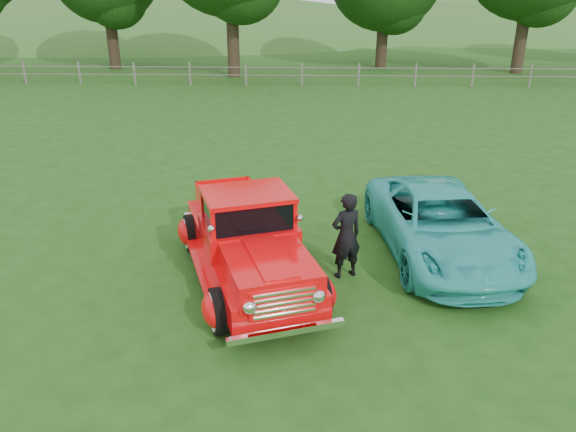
{
  "coord_description": "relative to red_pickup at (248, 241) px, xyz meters",
  "views": [
    {
      "loc": [
        0.31,
        -8.41,
        5.18
      ],
      "look_at": [
        -0.02,
        1.2,
        1.15
      ],
      "focal_mm": 35.0,
      "sensor_mm": 36.0,
      "label": 1
    }
  ],
  "objects": [
    {
      "name": "red_pickup",
      "position": [
        0.0,
        0.0,
        0.0
      ],
      "size": [
        3.35,
        5.28,
        1.78
      ],
      "rotation": [
        0.0,
        0.0,
        0.33
      ],
      "color": "black",
      "rests_on": "ground"
    },
    {
      "name": "teal_sedan",
      "position": [
        3.77,
        1.2,
        -0.12
      ],
      "size": [
        2.79,
        5.07,
        1.35
      ],
      "primitive_type": "imported",
      "rotation": [
        0.0,
        0.0,
        0.12
      ],
      "color": "#2FBDB8",
      "rests_on": "ground"
    },
    {
      "name": "fence_line",
      "position": [
        0.74,
        21.18,
        -0.19
      ],
      "size": [
        48.0,
        0.12,
        1.2
      ],
      "color": "#686257",
      "rests_on": "ground"
    },
    {
      "name": "man",
      "position": [
        1.81,
        0.22,
        0.04
      ],
      "size": [
        0.72,
        0.62,
        1.67
      ],
      "primitive_type": "imported",
      "rotation": [
        0.0,
        0.0,
        3.59
      ],
      "color": "black",
      "rests_on": "ground"
    },
    {
      "name": "ground",
      "position": [
        0.74,
        -0.82,
        -0.8
      ],
      "size": [
        140.0,
        140.0,
        0.0
      ],
      "primitive_type": "plane",
      "color": "#1E4813",
      "rests_on": "ground"
    },
    {
      "name": "distant_hills",
      "position": [
        -3.34,
        58.64,
        -5.34
      ],
      "size": [
        116.0,
        60.0,
        18.0
      ],
      "color": "#2D6124",
      "rests_on": "ground"
    }
  ]
}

